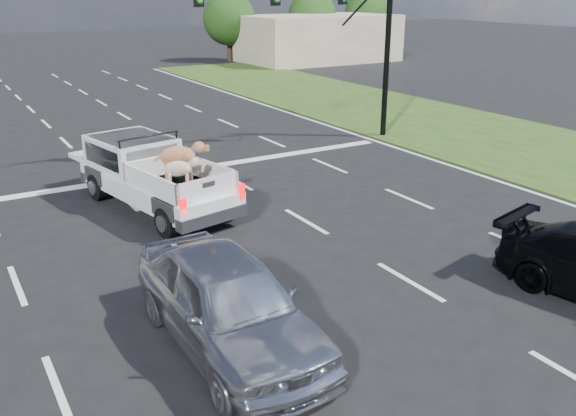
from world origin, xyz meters
TOP-DOWN VIEW (x-y plane):
  - ground at (0.00, 0.00)m, footprint 160.00×160.00m
  - road_markings at (0.00, 6.56)m, footprint 17.75×60.00m
  - grass_shoulder_right at (13.00, 6.00)m, footprint 8.00×60.00m
  - traffic_signal at (7.20, 10.50)m, footprint 9.11×0.31m
  - building_right at (22.00, 34.00)m, footprint 12.00×7.00m
  - tree_far_d at (16.00, 38.00)m, footprint 4.20×4.20m
  - tree_far_e at (24.00, 38.00)m, footprint 4.20×4.20m
  - tree_far_f at (30.00, 38.00)m, footprint 4.20×4.20m
  - pickup_truck at (-1.24, 7.10)m, footprint 2.93×5.66m
  - silver_sedan at (-2.47, -0.24)m, footprint 1.94×4.80m

SIDE VIEW (x-z plane):
  - ground at x=0.00m, z-range 0.00..0.00m
  - road_markings at x=0.00m, z-range 0.00..0.01m
  - grass_shoulder_right at x=13.00m, z-range 0.00..0.06m
  - silver_sedan at x=-2.47m, z-range 0.00..1.63m
  - pickup_truck at x=-1.24m, z-range -0.06..1.96m
  - building_right at x=22.00m, z-range 0.00..3.60m
  - tree_far_d at x=16.00m, z-range 0.59..5.99m
  - tree_far_e at x=24.00m, z-range 0.59..5.99m
  - tree_far_f at x=30.00m, z-range 0.59..5.99m
  - traffic_signal at x=7.20m, z-range 1.23..8.23m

